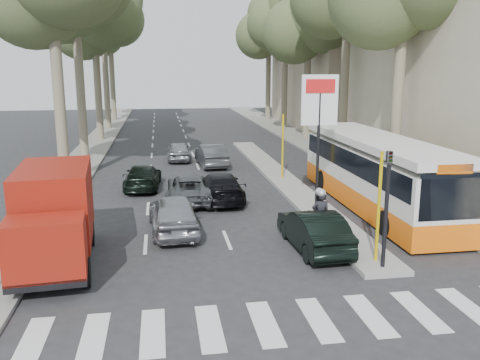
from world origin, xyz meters
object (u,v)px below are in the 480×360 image
object	(u,v)px
silver_hatchback	(173,213)
city_bus	(376,170)
motorcycle	(320,216)
dark_hatchback	(314,230)
red_truck	(54,215)

from	to	relation	value
silver_hatchback	city_bus	distance (m)	8.88
motorcycle	silver_hatchback	bearing A→B (deg)	169.18
dark_hatchback	motorcycle	size ratio (longest dim) A/B	1.84
silver_hatchback	motorcycle	xyz separation A→B (m)	(5.00, -1.54, 0.14)
silver_hatchback	motorcycle	bearing A→B (deg)	159.27
silver_hatchback	city_bus	xyz separation A→B (m)	(8.59, 2.06, 0.90)
dark_hatchback	city_bus	size ratio (longest dim) A/B	0.35
dark_hatchback	city_bus	bearing A→B (deg)	-134.69
red_truck	motorcycle	size ratio (longest dim) A/B	2.58
silver_hatchback	dark_hatchback	size ratio (longest dim) A/B	1.03
motorcycle	red_truck	bearing A→B (deg)	-167.49
silver_hatchback	red_truck	bearing A→B (deg)	30.83
silver_hatchback	red_truck	world-z (taller)	red_truck
red_truck	silver_hatchback	bearing A→B (deg)	29.31
silver_hatchback	motorcycle	size ratio (longest dim) A/B	1.90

